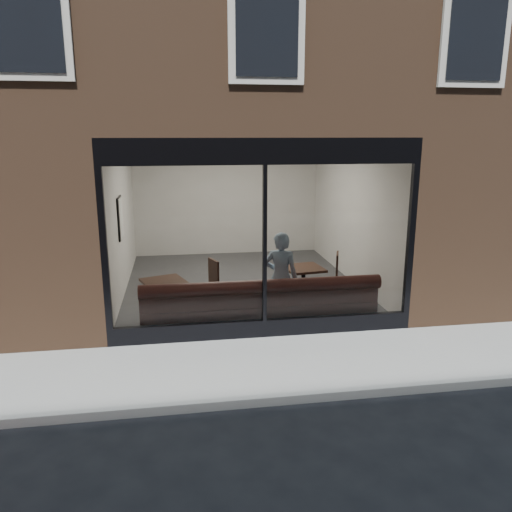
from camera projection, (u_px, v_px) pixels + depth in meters
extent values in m
plane|color=black|center=(292.00, 400.00, 6.26)|extent=(120.00, 120.00, 0.00)
cube|color=gray|center=(277.00, 365.00, 7.22)|extent=(40.00, 2.00, 0.01)
cube|color=gray|center=(293.00, 398.00, 6.20)|extent=(40.00, 0.10, 0.12)
cube|color=brown|center=(83.00, 199.00, 12.98)|extent=(2.50, 12.00, 3.20)
cube|color=brown|center=(359.00, 194.00, 14.12)|extent=(2.50, 12.00, 3.20)
cube|color=brown|center=(218.00, 185.00, 16.43)|extent=(5.00, 6.00, 3.20)
plane|color=#2D2D30|center=(241.00, 284.00, 11.05)|extent=(6.00, 6.00, 0.00)
plane|color=white|center=(240.00, 137.00, 10.30)|extent=(6.00, 6.00, 0.00)
plane|color=silver|center=(227.00, 196.00, 13.54)|extent=(5.00, 0.00, 5.00)
plane|color=silver|center=(121.00, 216.00, 10.30)|extent=(0.00, 6.00, 6.00)
plane|color=silver|center=(352.00, 211.00, 11.05)|extent=(0.00, 6.00, 6.00)
cube|color=black|center=(264.00, 328.00, 8.19)|extent=(5.00, 0.10, 0.30)
cube|color=black|center=(265.00, 151.00, 7.51)|extent=(5.00, 0.10, 0.40)
cube|color=black|center=(265.00, 245.00, 7.86)|extent=(0.06, 0.10, 2.50)
plane|color=white|center=(265.00, 246.00, 7.83)|extent=(4.80, 0.00, 4.80)
cube|color=#371914|center=(260.00, 315.00, 8.56)|extent=(4.00, 0.55, 0.45)
imported|color=#8CA7C0|center=(281.00, 277.00, 8.73)|extent=(0.69, 0.57, 1.62)
cube|color=black|center=(164.00, 282.00, 8.72)|extent=(0.89, 0.89, 0.04)
cube|color=black|center=(304.00, 268.00, 9.58)|extent=(0.79, 0.79, 0.05)
cube|color=black|center=(205.00, 297.00, 9.47)|extent=(0.53, 0.53, 0.04)
cube|color=black|center=(327.00, 287.00, 10.11)|extent=(0.55, 0.55, 0.04)
cube|color=white|center=(121.00, 218.00, 9.87)|extent=(0.02, 0.59, 0.78)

